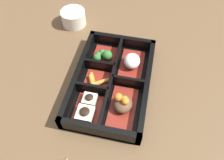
{
  "coord_description": "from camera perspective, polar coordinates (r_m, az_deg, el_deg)",
  "views": [
    {
      "loc": [
        0.35,
        0.08,
        0.53
      ],
      "look_at": [
        0.0,
        0.0,
        0.03
      ],
      "focal_mm": 35.0,
      "sensor_mm": 36.0,
      "label": 1
    }
  ],
  "objects": [
    {
      "name": "bento_rim",
      "position": [
        0.62,
        -0.15,
        -0.05
      ],
      "size": [
        0.32,
        0.21,
        0.05
      ],
      "color": "black",
      "rests_on": "ground_plane"
    },
    {
      "name": "bento_base",
      "position": [
        0.64,
        0.0,
        -1.05
      ],
      "size": [
        0.32,
        0.21,
        0.01
      ],
      "color": "black",
      "rests_on": "ground_plane"
    },
    {
      "name": "bowl_stew",
      "position": [
        0.57,
        2.8,
        -6.33
      ],
      "size": [
        0.13,
        0.07,
        0.05
      ],
      "color": "maroon",
      "rests_on": "bento_base"
    },
    {
      "name": "ground_plane",
      "position": [
        0.64,
        0.0,
        -1.3
      ],
      "size": [
        3.0,
        3.0,
        0.0
      ],
      "primitive_type": "plane",
      "color": "brown"
    },
    {
      "name": "bowl_carrots",
      "position": [
        0.63,
        -4.15,
        -0.08
      ],
      "size": [
        0.06,
        0.07,
        0.02
      ],
      "color": "maroon",
      "rests_on": "bento_base"
    },
    {
      "name": "tea_cup",
      "position": [
        0.82,
        -10.05,
        15.81
      ],
      "size": [
        0.09,
        0.09,
        0.05
      ],
      "color": "beige",
      "rests_on": "ground_plane"
    },
    {
      "name": "bowl_greens",
      "position": [
        0.68,
        -2.28,
        6.39
      ],
      "size": [
        0.09,
        0.07,
        0.04
      ],
      "color": "maroon",
      "rests_on": "bento_base"
    },
    {
      "name": "bowl_tofu",
      "position": [
        0.58,
        -6.48,
        -7.29
      ],
      "size": [
        0.09,
        0.07,
        0.03
      ],
      "color": "maroon",
      "rests_on": "bento_base"
    },
    {
      "name": "bowl_rice",
      "position": [
        0.66,
        5.19,
        4.58
      ],
      "size": [
        0.13,
        0.07,
        0.05
      ],
      "color": "maroon",
      "rests_on": "bento_base"
    }
  ]
}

